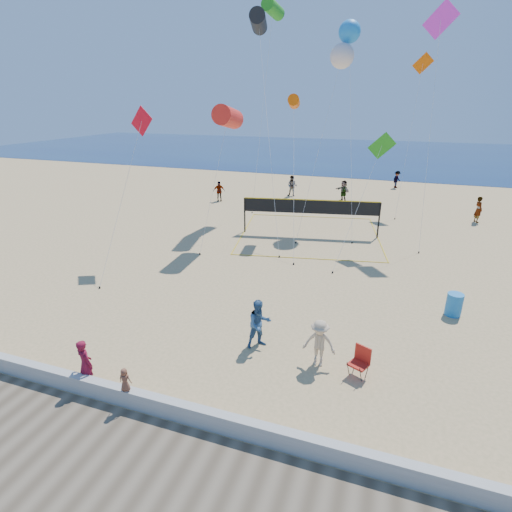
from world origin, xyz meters
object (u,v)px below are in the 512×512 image
(trash_barrel, at_px, (454,304))
(volleyball_net, at_px, (311,211))
(camp_chair, at_px, (360,360))
(woman, at_px, (85,364))

(trash_barrel, bearing_deg, volleyball_net, 132.90)
(camp_chair, distance_m, trash_barrel, 6.38)
(woman, distance_m, volleyball_net, 17.92)
(woman, height_order, trash_barrel, woman)
(trash_barrel, bearing_deg, camp_chair, -121.67)
(woman, relative_size, camp_chair, 1.44)
(camp_chair, relative_size, volleyball_net, 0.11)
(woman, bearing_deg, trash_barrel, -123.40)
(woman, xyz_separation_m, camp_chair, (8.11, 3.44, -0.25))
(woman, relative_size, trash_barrel, 1.73)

